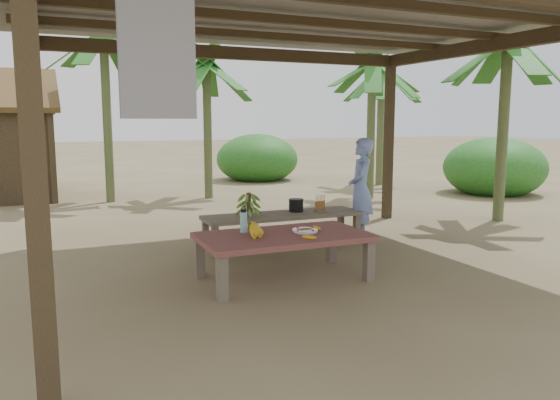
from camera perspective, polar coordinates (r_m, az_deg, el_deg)
name	(u,v)px	position (r m, az deg, el deg)	size (l,w,h in m)	color
ground	(302,267)	(6.49, 2.32, -6.98)	(80.00, 80.00, 0.00)	brown
pavilion	(303,23)	(6.33, 2.42, 18.01)	(6.60, 5.60, 2.95)	black
work_table	(283,240)	(5.89, 0.36, -4.21)	(1.82, 1.03, 0.50)	brown
bench	(283,217)	(7.46, 0.31, -1.84)	(2.21, 0.64, 0.45)	brown
ripe_banana_bunch	(250,229)	(5.75, -3.20, -3.03)	(0.27, 0.23, 0.16)	yellow
plate	(305,231)	(5.98, 2.64, -3.21)	(0.28, 0.28, 0.04)	white
loose_banana_front	(309,237)	(5.63, 3.09, -3.91)	(0.04, 0.16, 0.04)	yellow
loose_banana_side	(316,228)	(6.11, 3.83, -2.94)	(0.04, 0.13, 0.04)	yellow
water_flask	(244,221)	(5.96, -3.82, -2.23)	(0.08, 0.08, 0.29)	#3DBFBE
green_banana_stalk	(249,204)	(7.24, -3.30, -0.40)	(0.29, 0.29, 0.33)	#598C2D
cooking_pot	(296,206)	(7.60, 1.69, -0.59)	(0.20, 0.20, 0.17)	black
skewer_rack	(320,203)	(7.61, 4.20, -0.32)	(0.18, 0.08, 0.24)	#A57F47
woman	(361,189)	(7.89, 8.44, 1.12)	(0.54, 0.35, 1.47)	#7B99E9
banana_plant_ne	(372,73)	(12.18, 9.62, 12.96)	(1.80, 1.80, 3.21)	#596638
banana_plant_n	(207,75)	(12.12, -7.68, 12.85)	(1.80, 1.80, 3.17)	#596638
banana_plant_nw	(104,45)	(12.03, -17.94, 15.12)	(1.80, 1.80, 3.72)	#596638
banana_plant_e	(507,55)	(10.02, 22.66, 13.81)	(1.80, 1.80, 3.27)	#596638
banana_plant_far	(381,81)	(14.69, 10.55, 12.17)	(1.80, 1.80, 3.21)	#596638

